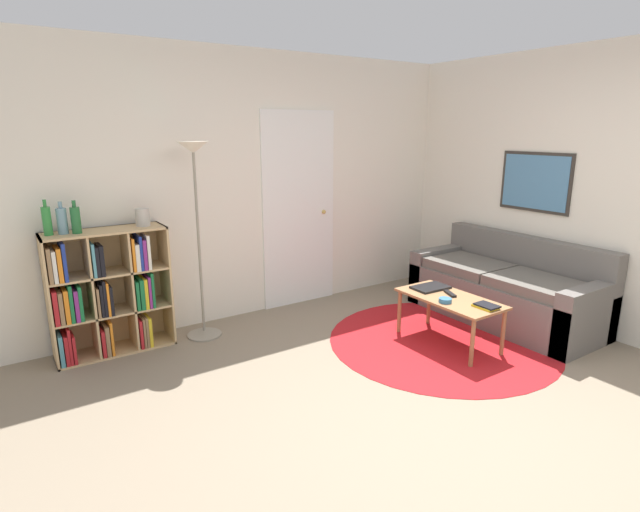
# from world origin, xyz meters

# --- Properties ---
(ground_plane) EXTENTS (14.00, 14.00, 0.00)m
(ground_plane) POSITION_xyz_m (0.00, 0.00, 0.00)
(ground_plane) COLOR gray
(wall_back) EXTENTS (7.57, 0.11, 2.60)m
(wall_back) POSITION_xyz_m (0.02, 2.68, 1.29)
(wall_back) COLOR silver
(wall_back) RESTS_ON ground_plane
(wall_right) EXTENTS (0.08, 5.66, 2.60)m
(wall_right) POSITION_xyz_m (2.31, 1.33, 1.30)
(wall_right) COLOR silver
(wall_right) RESTS_ON ground_plane
(rug) EXTENTS (2.03, 2.03, 0.01)m
(rug) POSITION_xyz_m (0.97, 1.03, 0.00)
(rug) COLOR #B2191E
(rug) RESTS_ON ground_plane
(bookshelf) EXTENTS (0.95, 0.34, 1.06)m
(bookshelf) POSITION_xyz_m (-1.56, 2.47, 0.52)
(bookshelf) COLOR tan
(bookshelf) RESTS_ON ground_plane
(floor_lamp) EXTENTS (0.31, 0.31, 1.76)m
(floor_lamp) POSITION_xyz_m (-0.77, 2.35, 1.36)
(floor_lamp) COLOR gray
(floor_lamp) RESTS_ON ground_plane
(couch) EXTENTS (0.80, 1.85, 0.82)m
(couch) POSITION_xyz_m (1.93, 1.08, 0.29)
(couch) COLOR #66605B
(couch) RESTS_ON ground_plane
(coffee_table) EXTENTS (0.47, 0.93, 0.43)m
(coffee_table) POSITION_xyz_m (0.98, 0.98, 0.38)
(coffee_table) COLOR #996B42
(coffee_table) RESTS_ON ground_plane
(laptop) EXTENTS (0.34, 0.23, 0.02)m
(laptop) POSITION_xyz_m (1.02, 1.26, 0.44)
(laptop) COLOR black
(laptop) RESTS_ON coffee_table
(bowl) EXTENTS (0.11, 0.11, 0.04)m
(bowl) POSITION_xyz_m (0.85, 0.91, 0.45)
(bowl) COLOR teal
(bowl) RESTS_ON coffee_table
(book_stack_on_table) EXTENTS (0.14, 0.20, 0.03)m
(book_stack_on_table) POSITION_xyz_m (1.03, 0.64, 0.44)
(book_stack_on_table) COLOR gold
(book_stack_on_table) RESTS_ON coffee_table
(remote) EXTENTS (0.11, 0.18, 0.02)m
(remote) POSITION_xyz_m (1.04, 1.03, 0.44)
(remote) COLOR black
(remote) RESTS_ON coffee_table
(bottle_left) EXTENTS (0.07, 0.07, 0.28)m
(bottle_left) POSITION_xyz_m (-1.91, 2.48, 1.18)
(bottle_left) COLOR #2D8438
(bottle_left) RESTS_ON bookshelf
(bottle_middle) EXTENTS (0.08, 0.08, 0.25)m
(bottle_middle) POSITION_xyz_m (-1.81, 2.48, 1.17)
(bottle_middle) COLOR #6B93A3
(bottle_middle) RESTS_ON bookshelf
(bottle_right) EXTENTS (0.07, 0.07, 0.26)m
(bottle_right) POSITION_xyz_m (-1.72, 2.44, 1.17)
(bottle_right) COLOR #236633
(bottle_right) RESTS_ON bookshelf
(vase_on_shelf) EXTENTS (0.12, 0.12, 0.15)m
(vase_on_shelf) POSITION_xyz_m (-1.20, 2.47, 1.14)
(vase_on_shelf) COLOR #B7B2A8
(vase_on_shelf) RESTS_ON bookshelf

